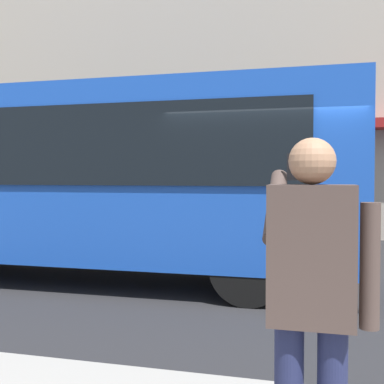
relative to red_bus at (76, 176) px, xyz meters
name	(u,v)px	position (x,y,z in m)	size (l,w,h in m)	color
ground_plane	(270,291)	(-3.21, 0.19, -1.68)	(60.00, 60.00, 0.00)	#232326
building_facade_far	(296,21)	(-3.22, -6.60, 4.30)	(28.00, 1.55, 12.00)	#A89E8E
red_bus	(76,176)	(0.00, 0.00, 0.00)	(9.05, 2.54, 3.08)	#1947AD
pedestrian_photographer	(312,288)	(-3.87, 4.94, -0.54)	(0.53, 0.52, 1.70)	#1E2347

